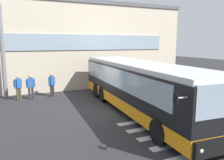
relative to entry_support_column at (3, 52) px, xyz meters
The scene contains 9 objects.
ground_plane 8.01m from the entry_support_column, 47.09° to the right, with size 80.00×90.00×0.02m, color #2B2B2D.
bay_paint_stripes 12.29m from the entry_support_column, 53.82° to the right, with size 4.40×3.96×0.01m.
terminal_building 7.58m from the entry_support_column, 55.00° to the left, with size 21.69×13.80×7.11m.
entry_support_column is the anchor object (origin of this frame).
bus_main_foreground 9.44m from the entry_support_column, 43.20° to the right, with size 3.67×11.94×2.70m.
passenger_near_column 2.52m from the entry_support_column, 53.36° to the right, with size 0.52×0.50×1.68m.
passenger_by_doorway 2.90m from the entry_support_column, 34.97° to the right, with size 0.59×0.24×1.68m.
passenger_at_curb_edge 3.80m from the entry_support_column, 16.29° to the right, with size 0.50×0.40×1.68m.
safety_bollard_yellow 8.01m from the entry_support_column, 13.79° to the right, with size 0.18×0.18×0.90m, color yellow.
Camera 1 is at (-4.45, -11.30, 3.72)m, focal length 35.94 mm.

